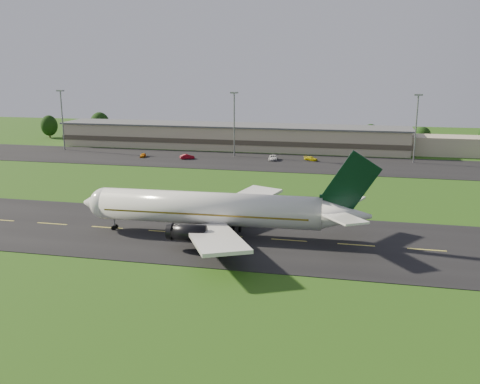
% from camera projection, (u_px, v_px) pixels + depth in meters
% --- Properties ---
extents(ground, '(360.00, 360.00, 0.00)m').
position_uv_depth(ground, '(107.00, 228.00, 96.37)').
color(ground, '#1E4A12').
rests_on(ground, ground).
extents(taxiway, '(220.00, 30.00, 0.10)m').
position_uv_depth(taxiway, '(107.00, 228.00, 96.35)').
color(taxiway, black).
rests_on(taxiway, ground).
extents(apron, '(260.00, 30.00, 0.10)m').
position_uv_depth(apron, '(213.00, 160.00, 164.71)').
color(apron, black).
rests_on(apron, ground).
extents(airliner, '(51.28, 42.16, 15.57)m').
position_uv_depth(airliner, '(215.00, 209.00, 91.08)').
color(airliner, white).
rests_on(airliner, ground).
extents(terminal, '(145.00, 16.00, 8.40)m').
position_uv_depth(terminal, '(249.00, 137.00, 185.40)').
color(terminal, tan).
rests_on(terminal, ground).
extents(light_mast_west, '(2.40, 1.20, 20.35)m').
position_uv_depth(light_mast_west, '(62.00, 113.00, 180.90)').
color(light_mast_west, gray).
rests_on(light_mast_west, ground).
extents(light_mast_centre, '(2.40, 1.20, 20.35)m').
position_uv_depth(light_mast_centre, '(234.00, 116.00, 168.29)').
color(light_mast_centre, gray).
rests_on(light_mast_centre, ground).
extents(light_mast_east, '(2.40, 1.20, 20.35)m').
position_uv_depth(light_mast_east, '(417.00, 120.00, 156.73)').
color(light_mast_east, gray).
rests_on(light_mast_east, ground).
extents(tree_line, '(198.63, 9.36, 11.05)m').
position_uv_depth(tree_line, '(324.00, 132.00, 189.31)').
color(tree_line, black).
rests_on(tree_line, ground).
extents(service_vehicle_a, '(2.11, 3.86, 1.24)m').
position_uv_depth(service_vehicle_a, '(143.00, 155.00, 168.98)').
color(service_vehicle_a, orange).
rests_on(service_vehicle_a, apron).
extents(service_vehicle_b, '(4.64, 3.52, 1.46)m').
position_uv_depth(service_vehicle_b, '(187.00, 157.00, 165.66)').
color(service_vehicle_b, maroon).
rests_on(service_vehicle_b, apron).
extents(service_vehicle_c, '(2.95, 5.60, 1.50)m').
position_uv_depth(service_vehicle_c, '(273.00, 158.00, 163.71)').
color(service_vehicle_c, silver).
rests_on(service_vehicle_c, apron).
extents(service_vehicle_d, '(4.64, 3.34, 1.25)m').
position_uv_depth(service_vehicle_d, '(311.00, 159.00, 162.95)').
color(service_vehicle_d, '#D7C90C').
rests_on(service_vehicle_d, apron).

